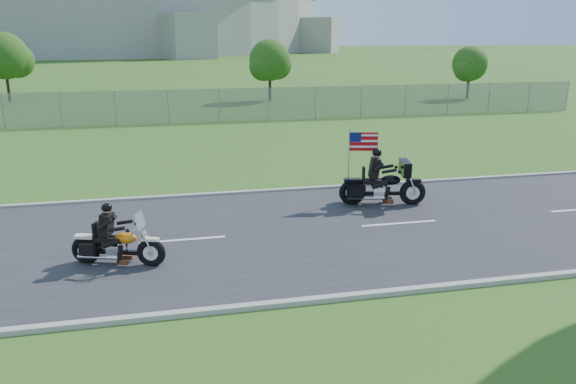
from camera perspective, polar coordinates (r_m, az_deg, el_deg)
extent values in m
plane|color=#28591C|center=(15.02, -2.98, -4.44)|extent=(420.00, 420.00, 0.00)
cube|color=#28282B|center=(15.01, -2.99, -4.37)|extent=(120.00, 8.00, 0.04)
cube|color=#9E9B93|center=(18.81, -5.05, -0.09)|extent=(120.00, 0.18, 0.12)
cube|color=#9E9B93|center=(11.35, 0.50, -11.16)|extent=(120.00, 0.18, 0.12)
cube|color=gray|center=(34.27, -17.14, 8.14)|extent=(60.00, 0.03, 2.00)
cylinder|color=#A3A099|center=(184.81, -18.82, 16.59)|extent=(130.00, 130.00, 20.00)
cylinder|color=#382316|center=(44.85, -1.85, 10.84)|extent=(0.22, 0.22, 2.52)
sphere|color=#214311|center=(44.72, -1.87, 13.25)|extent=(3.20, 3.20, 3.20)
sphere|color=#214311|center=(45.33, -1.17, 12.84)|extent=(2.40, 2.40, 2.40)
sphere|color=#214311|center=(44.25, -2.50, 12.63)|extent=(2.24, 2.24, 2.24)
cylinder|color=#382316|center=(49.46, -26.59, 9.84)|extent=(0.22, 0.22, 2.80)
sphere|color=#214311|center=(49.34, -26.90, 12.25)|extent=(3.60, 3.60, 3.60)
sphere|color=#214311|center=(49.71, -25.88, 11.92)|extent=(2.70, 2.70, 2.70)
cylinder|color=#382316|center=(48.60, 17.82, 10.33)|extent=(0.22, 0.22, 2.24)
sphere|color=#214311|center=(48.49, 17.99, 12.30)|extent=(2.80, 2.80, 2.80)
sphere|color=#214311|center=(49.15, 18.29, 11.94)|extent=(2.10, 2.10, 2.10)
sphere|color=#214311|center=(47.96, 17.64, 11.82)|extent=(1.96, 1.96, 1.96)
torus|color=black|center=(13.32, -13.72, -5.99)|extent=(0.70, 0.37, 0.68)
torus|color=black|center=(13.91, -19.84, -5.55)|extent=(0.70, 0.37, 0.68)
ellipsoid|color=orange|center=(13.41, -16.16, -4.51)|extent=(0.58, 0.44, 0.26)
cube|color=black|center=(13.60, -18.03, -4.54)|extent=(0.57, 0.42, 0.11)
cube|color=black|center=(13.47, -17.98, -3.12)|extent=(0.33, 0.42, 0.51)
sphere|color=black|center=(13.33, -17.94, -1.52)|extent=(0.31, 0.31, 0.25)
cube|color=silver|center=(13.13, -14.81, -2.79)|extent=(0.17, 0.41, 0.37)
torus|color=black|center=(17.89, 12.53, -0.04)|extent=(0.84, 0.38, 0.82)
torus|color=black|center=(17.59, 6.53, -0.03)|extent=(0.84, 0.38, 0.82)
ellipsoid|color=black|center=(17.66, 10.40, 1.21)|extent=(0.68, 0.48, 0.31)
cube|color=black|center=(17.58, 8.54, 1.08)|extent=(0.67, 0.46, 0.13)
cube|color=black|center=(17.48, 8.78, 2.44)|extent=(0.36, 0.49, 0.61)
sphere|color=black|center=(17.38, 9.03, 3.97)|extent=(0.36, 0.36, 0.30)
cube|color=black|center=(17.64, 11.81, 2.42)|extent=(0.44, 0.92, 0.44)
cube|color=#B70C11|center=(17.49, 7.70, 5.09)|extent=(0.87, 0.22, 0.58)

